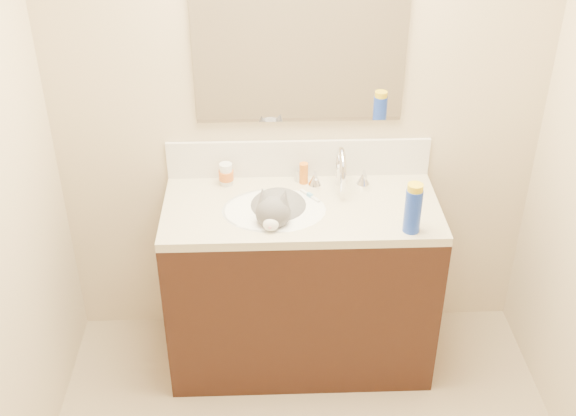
{
  "coord_description": "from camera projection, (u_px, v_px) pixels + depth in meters",
  "views": [
    {
      "loc": [
        -0.15,
        -1.67,
        2.51
      ],
      "look_at": [
        -0.06,
        0.92,
        0.88
      ],
      "focal_mm": 45.0,
      "sensor_mm": 36.0,
      "label": 1
    }
  ],
  "objects": [
    {
      "name": "counter_slab",
      "position": [
        301.0,
        209.0,
        3.13
      ],
      "size": [
        1.2,
        0.55,
        0.04
      ],
      "primitive_type": "cube",
      "color": "beige",
      "rests_on": "vanity_cabinet"
    },
    {
      "name": "toothbrush_head",
      "position": [
        310.0,
        195.0,
        3.18
      ],
      "size": [
        0.03,
        0.03,
        0.02
      ],
      "primitive_type": "cube",
      "rotation": [
        0.0,
        0.0,
        0.62
      ],
      "color": "#63A7D3",
      "rests_on": "counter_slab"
    },
    {
      "name": "pill_label",
      "position": [
        226.0,
        175.0,
        3.25
      ],
      "size": [
        0.08,
        0.08,
        0.04
      ],
      "primitive_type": "cylinder",
      "rotation": [
        0.0,
        0.0,
        -0.15
      ],
      "color": "#CB6321",
      "rests_on": "pill_bottle"
    },
    {
      "name": "toothbrush",
      "position": [
        310.0,
        196.0,
        3.18
      ],
      "size": [
        0.09,
        0.11,
        0.01
      ],
      "primitive_type": "cube",
      "rotation": [
        0.0,
        0.0,
        0.62
      ],
      "color": "silver",
      "rests_on": "counter_slab"
    },
    {
      "name": "cat",
      "position": [
        278.0,
        215.0,
        3.12
      ],
      "size": [
        0.33,
        0.41,
        0.32
      ],
      "rotation": [
        0.0,
        0.0,
        -0.17
      ],
      "color": "#565355",
      "rests_on": "basin"
    },
    {
      "name": "silver_jar",
      "position": [
        300.0,
        175.0,
        3.29
      ],
      "size": [
        0.06,
        0.06,
        0.06
      ],
      "primitive_type": "cylinder",
      "rotation": [
        0.0,
        0.0,
        -0.4
      ],
      "color": "#B7B7BC",
      "rests_on": "counter_slab"
    },
    {
      "name": "pill_bottle",
      "position": [
        226.0,
        174.0,
        3.25
      ],
      "size": [
        0.06,
        0.06,
        0.1
      ],
      "primitive_type": "cylinder",
      "rotation": [
        0.0,
        0.0,
        -0.15
      ],
      "color": "silver",
      "rests_on": "counter_slab"
    },
    {
      "name": "faucet",
      "position": [
        341.0,
        172.0,
        3.2
      ],
      "size": [
        0.28,
        0.2,
        0.21
      ],
      "color": "silver",
      "rests_on": "counter_slab"
    },
    {
      "name": "backsplash",
      "position": [
        299.0,
        158.0,
        3.29
      ],
      "size": [
        1.2,
        0.02,
        0.18
      ],
      "primitive_type": "cube",
      "color": "silver",
      "rests_on": "counter_slab"
    },
    {
      "name": "basin",
      "position": [
        274.0,
        223.0,
        3.13
      ],
      "size": [
        0.45,
        0.36,
        0.14
      ],
      "primitive_type": "ellipsoid",
      "color": "white",
      "rests_on": "vanity_cabinet"
    },
    {
      "name": "vanity_cabinet",
      "position": [
        300.0,
        287.0,
        3.36
      ],
      "size": [
        1.2,
        0.55,
        0.82
      ],
      "primitive_type": "cube",
      "color": "black",
      "rests_on": "ground"
    },
    {
      "name": "spray_cap",
      "position": [
        415.0,
        189.0,
        2.85
      ],
      "size": [
        0.08,
        0.08,
        0.04
      ],
      "primitive_type": "cylinder",
      "rotation": [
        0.0,
        0.0,
        -0.34
      ],
      "color": "gold",
      "rests_on": "spray_can"
    },
    {
      "name": "amber_bottle",
      "position": [
        304.0,
        173.0,
        3.26
      ],
      "size": [
        0.04,
        0.04,
        0.1
      ],
      "primitive_type": "cylinder",
      "rotation": [
        0.0,
        0.0,
        0.05
      ],
      "color": "orange",
      "rests_on": "counter_slab"
    },
    {
      "name": "mirror",
      "position": [
        300.0,
        33.0,
        2.98
      ],
      "size": [
        0.9,
        0.02,
        0.8
      ],
      "primitive_type": "cube",
      "color": "white",
      "rests_on": "room_shell"
    },
    {
      "name": "room_shell",
      "position": [
        322.0,
        199.0,
        1.96
      ],
      "size": [
        2.24,
        2.54,
        2.52
      ],
      "color": "beige",
      "rests_on": "ground"
    },
    {
      "name": "spray_can",
      "position": [
        413.0,
        211.0,
        2.91
      ],
      "size": [
        0.09,
        0.09,
        0.19
      ],
      "primitive_type": "cylinder",
      "rotation": [
        0.0,
        0.0,
        -0.34
      ],
      "color": "#1938B2",
      "rests_on": "counter_slab"
    }
  ]
}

